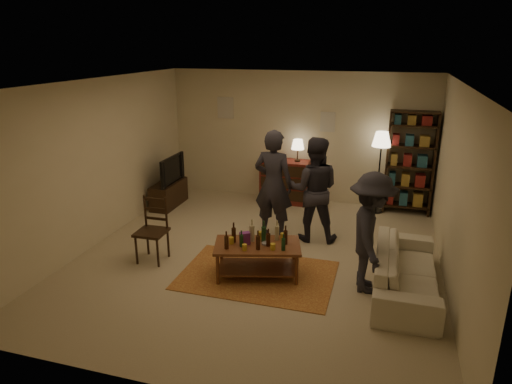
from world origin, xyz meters
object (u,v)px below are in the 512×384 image
at_px(floor_lamp, 381,145).
at_px(dining_chair, 153,227).
at_px(sofa, 406,271).
at_px(person_left, 273,185).
at_px(tv_stand, 169,188).
at_px(person_by_sofa, 371,233).
at_px(coffee_table, 257,249).
at_px(bookshelf, 410,162).
at_px(person_right, 314,190).
at_px(dresser, 285,180).

bearing_deg(floor_lamp, dining_chair, -135.84).
bearing_deg(sofa, person_left, 59.56).
distance_m(dining_chair, tv_stand, 2.47).
bearing_deg(person_by_sofa, coffee_table, 85.11).
xyz_separation_m(floor_lamp, person_left, (-1.68, -1.76, -0.42)).
height_order(bookshelf, person_right, bookshelf).
bearing_deg(tv_stand, person_left, -20.41).
distance_m(sofa, person_by_sofa, 0.73).
distance_m(dresser, person_right, 2.00).
bearing_deg(dining_chair, dresser, 65.86).
bearing_deg(person_right, person_by_sofa, 117.48).
relative_size(dresser, sofa, 0.65).
bearing_deg(bookshelf, dresser, -178.43).
bearing_deg(person_by_sofa, person_left, 43.37).
bearing_deg(floor_lamp, tv_stand, -168.39).
height_order(dresser, sofa, dresser).
distance_m(coffee_table, person_right, 1.68).
relative_size(tv_stand, person_by_sofa, 0.64).
bearing_deg(floor_lamp, person_left, -133.61).
bearing_deg(coffee_table, dining_chair, 177.62).
xyz_separation_m(person_left, person_by_sofa, (1.69, -1.38, -0.11)).
xyz_separation_m(coffee_table, person_right, (0.53, 1.53, 0.46)).
distance_m(coffee_table, bookshelf, 3.99).
height_order(dining_chair, bookshelf, bookshelf).
bearing_deg(person_by_sofa, sofa, -86.85).
bearing_deg(bookshelf, coffee_table, -122.09).
relative_size(dresser, person_right, 0.76).
height_order(dining_chair, dresser, dresser).
bearing_deg(tv_stand, sofa, -25.34).
height_order(coffee_table, bookshelf, bookshelf).
xyz_separation_m(floor_lamp, person_right, (-1.01, -1.68, -0.47)).
xyz_separation_m(dresser, bookshelf, (2.44, 0.07, 0.56)).
xyz_separation_m(bookshelf, person_right, (-1.56, -1.81, -0.14)).
xyz_separation_m(tv_stand, person_by_sofa, (4.14, -2.29, 0.45)).
height_order(coffee_table, person_left, person_left).
xyz_separation_m(coffee_table, person_left, (-0.14, 1.45, 0.51)).
bearing_deg(dining_chair, bookshelf, 39.51).
distance_m(dining_chair, person_by_sofa, 3.25).
bearing_deg(floor_lamp, coffee_table, -115.64).
relative_size(bookshelf, floor_lamp, 1.25).
bearing_deg(person_by_sofa, bookshelf, -16.85).
relative_size(coffee_table, tv_stand, 1.28).
bearing_deg(dining_chair, person_right, 31.90).
distance_m(coffee_table, floor_lamp, 3.68).
height_order(dining_chair, person_right, person_right).
distance_m(bookshelf, person_right, 2.40).
bearing_deg(tv_stand, dresser, 22.07).
relative_size(floor_lamp, person_left, 0.86).
relative_size(tv_stand, bookshelf, 0.52).
distance_m(sofa, person_right, 2.12).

